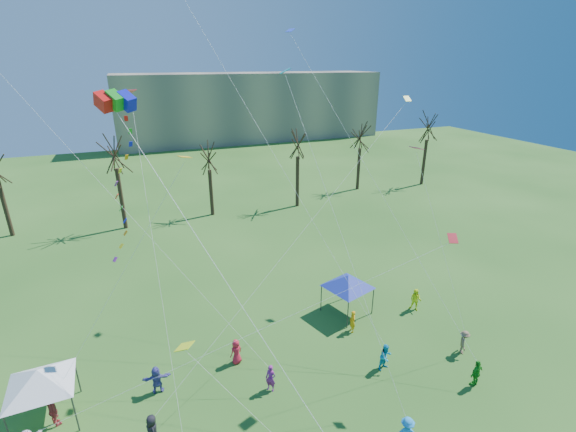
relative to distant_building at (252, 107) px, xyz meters
name	(u,v)px	position (x,y,z in m)	size (l,w,h in m)	color
distant_building	(252,107)	(0.00, 0.00, 0.00)	(60.00, 14.00, 15.00)	gray
bare_tree_row	(232,155)	(-16.33, -46.19, -0.43)	(69.62, 8.96, 10.76)	black
big_box_kite	(128,192)	(-27.95, -74.02, 4.54)	(4.40, 6.52, 18.74)	red
canopy_tent_white	(39,378)	(-33.44, -73.67, -4.72)	(4.37, 4.37, 3.28)	#3F3F44
canopy_tent_blue	(348,281)	(-14.13, -70.90, -4.86)	(3.96, 3.96, 3.11)	#3F3F44
festival_crowd	(269,392)	(-22.33, -76.98, -6.63)	(25.92, 10.39, 1.86)	red
small_kites_aloft	(238,158)	(-22.13, -71.67, 5.16)	(27.67, 17.96, 31.73)	red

